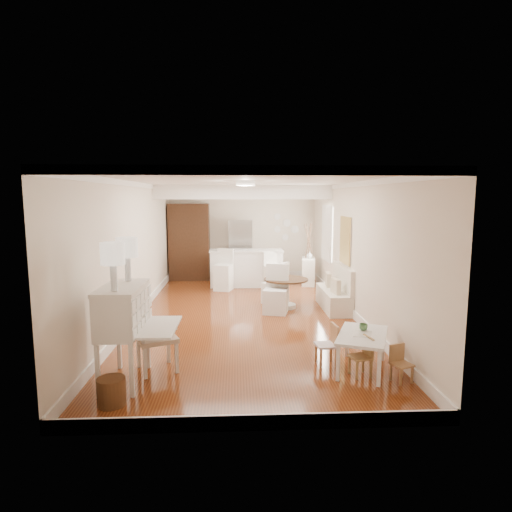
{
  "coord_description": "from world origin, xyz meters",
  "views": [
    {
      "loc": [
        -0.19,
        -8.78,
        2.48
      ],
      "look_at": [
        0.24,
        0.3,
        1.24
      ],
      "focal_mm": 30.0,
      "sensor_mm": 36.0,
      "label": 1
    }
  ],
  "objects": [
    {
      "name": "kids_chair_a",
      "position": [
        1.54,
        -3.13,
        0.28
      ],
      "size": [
        0.33,
        0.33,
        0.57
      ],
      "primitive_type": "cube",
      "rotation": [
        0.0,
        0.0,
        -1.35
      ],
      "color": "#A07A48",
      "rests_on": "ground"
    },
    {
      "name": "bar_stool_right",
      "position": [
        0.8,
        2.62,
        0.51
      ],
      "size": [
        0.49,
        0.49,
        1.01
      ],
      "primitive_type": "cube",
      "rotation": [
        0.0,
        0.0,
        0.25
      ],
      "color": "white",
      "rests_on": "ground"
    },
    {
      "name": "branch_vase",
      "position": [
        1.91,
        3.23,
        0.86
      ],
      "size": [
        0.2,
        0.2,
        0.19
      ],
      "primitive_type": "imported",
      "rotation": [
        0.0,
        0.0,
        -0.08
      ],
      "color": "silver",
      "rests_on": "sideboard"
    },
    {
      "name": "kids_chair_b",
      "position": [
        1.15,
        -2.7,
        0.31
      ],
      "size": [
        0.34,
        0.34,
        0.62
      ],
      "primitive_type": "cube",
      "rotation": [
        0.0,
        0.0,
        -1.44
      ],
      "color": "#B17E50",
      "rests_on": "ground"
    },
    {
      "name": "pantry_cabinet",
      "position": [
        -1.6,
        4.18,
        1.15
      ],
      "size": [
        1.2,
        0.6,
        2.3
      ],
      "primitive_type": "cube",
      "color": "#381E11",
      "rests_on": "ground"
    },
    {
      "name": "slip_chair_near",
      "position": [
        0.66,
        0.22,
        0.52
      ],
      "size": [
        0.6,
        0.62,
        1.05
      ],
      "primitive_type": "cube",
      "rotation": [
        0.0,
        0.0,
        -0.24
      ],
      "color": "white",
      "rests_on": "ground"
    },
    {
      "name": "kids_table",
      "position": [
        1.62,
        -2.93,
        0.27
      ],
      "size": [
        1.01,
        1.24,
        0.54
      ],
      "primitive_type": "cube",
      "rotation": [
        0.0,
        0.0,
        -0.38
      ],
      "color": "white",
      "rests_on": "ground"
    },
    {
      "name": "fridge",
      "position": [
        0.3,
        4.15,
        0.9
      ],
      "size": [
        0.75,
        0.65,
        1.8
      ],
      "primitive_type": "imported",
      "color": "silver",
      "rests_on": "ground"
    },
    {
      "name": "breakfast_counter",
      "position": [
        0.1,
        3.1,
        0.52
      ],
      "size": [
        2.05,
        0.65,
        1.03
      ],
      "primitive_type": "cube",
      "color": "white",
      "rests_on": "ground"
    },
    {
      "name": "dining_table",
      "position": [
        0.93,
        0.62,
        0.34
      ],
      "size": [
        1.13,
        1.13,
        0.68
      ],
      "primitive_type": "cylinder",
      "rotation": [
        0.0,
        0.0,
        0.15
      ],
      "color": "#452916",
      "rests_on": "ground"
    },
    {
      "name": "sideboard",
      "position": [
        1.88,
        3.24,
        0.38
      ],
      "size": [
        0.48,
        0.85,
        0.76
      ],
      "primitive_type": "cube",
      "rotation": [
        0.0,
        0.0,
        -0.16
      ],
      "color": "white",
      "rests_on": "ground"
    },
    {
      "name": "pencil_cup",
      "position": [
        1.68,
        -2.77,
        0.59
      ],
      "size": [
        0.14,
        0.14,
        0.1
      ],
      "primitive_type": "imported",
      "rotation": [
        0.0,
        0.0,
        -0.17
      ],
      "color": "#4F8851",
      "rests_on": "kids_table"
    },
    {
      "name": "secretary_bureau",
      "position": [
        -1.7,
        -3.17,
        0.67
      ],
      "size": [
        1.05,
        1.07,
        1.33
      ],
      "primitive_type": "cube",
      "rotation": [
        0.0,
        0.0,
        -0.01
      ],
      "color": "white",
      "rests_on": "ground"
    },
    {
      "name": "bar_stool_left",
      "position": [
        -0.53,
        2.59,
        0.55
      ],
      "size": [
        0.55,
        0.55,
        1.11
      ],
      "primitive_type": "cube",
      "rotation": [
        0.0,
        0.0,
        -0.3
      ],
      "color": "white",
      "rests_on": "ground"
    },
    {
      "name": "banquette",
      "position": [
        1.99,
        0.5,
        0.49
      ],
      "size": [
        0.52,
        1.6,
        0.98
      ],
      "primitive_type": "cube",
      "color": "silver",
      "rests_on": "ground"
    },
    {
      "name": "kids_chair_c",
      "position": [
        2.04,
        -3.36,
        0.26
      ],
      "size": [
        0.32,
        0.32,
        0.51
      ],
      "primitive_type": "cube",
      "rotation": [
        0.0,
        0.0,
        0.35
      ],
      "color": "#A3754A",
      "rests_on": "ground"
    },
    {
      "name": "wicker_basket",
      "position": [
        -1.7,
        -3.83,
        0.17
      ],
      "size": [
        0.37,
        0.37,
        0.34
      ],
      "primitive_type": "cylinder",
      "rotation": [
        0.0,
        0.0,
        0.09
      ],
      "color": "brown",
      "rests_on": "ground"
    },
    {
      "name": "slip_chair_far",
      "position": [
        0.73,
        1.07,
        0.49
      ],
      "size": [
        0.67,
        0.67,
        0.98
      ],
      "primitive_type": "cube",
      "rotation": [
        0.0,
        0.0,
        -2.27
      ],
      "color": "white",
      "rests_on": "ground"
    },
    {
      "name": "gustavian_armchair",
      "position": [
        -1.34,
        -2.8,
        0.5
      ],
      "size": [
        0.76,
        0.76,
        1.0
      ],
      "primitive_type": "cube",
      "rotation": [
        0.0,
        0.0,
        1.99
      ],
      "color": "silver",
      "rests_on": "ground"
    },
    {
      "name": "room",
      "position": [
        0.04,
        0.32,
        1.98
      ],
      "size": [
        9.0,
        9.04,
        2.82
      ],
      "color": "brown",
      "rests_on": "ground"
    }
  ]
}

